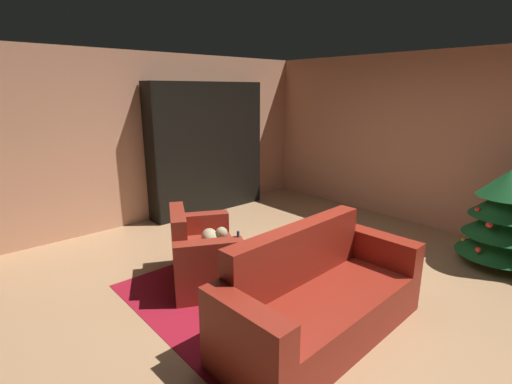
% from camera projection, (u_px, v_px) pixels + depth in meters
% --- Properties ---
extents(ground_plane, '(7.35, 7.35, 0.00)m').
position_uv_depth(ground_plane, '(297.00, 287.00, 4.06)').
color(ground_plane, '#A77D56').
extents(wall_back, '(6.25, 0.06, 2.60)m').
position_uv_depth(wall_back, '(434.00, 142.00, 5.59)').
color(wall_back, tan).
rests_on(wall_back, ground).
extents(wall_left, '(0.06, 5.92, 2.60)m').
position_uv_depth(wall_left, '(155.00, 139.00, 5.95)').
color(wall_left, tan).
rests_on(wall_left, ground).
extents(area_rug, '(2.38, 2.07, 0.01)m').
position_uv_depth(area_rug, '(254.00, 296.00, 3.88)').
color(area_rug, maroon).
rests_on(area_rug, ground).
extents(bookshelf_unit, '(0.34, 2.10, 2.18)m').
position_uv_depth(bookshelf_unit, '(213.00, 151.00, 6.45)').
color(bookshelf_unit, black).
rests_on(bookshelf_unit, ground).
extents(armchair_red, '(1.23, 1.08, 0.83)m').
position_uv_depth(armchair_red, '(202.00, 255.00, 4.13)').
color(armchair_red, maroon).
rests_on(armchair_red, ground).
extents(couch_red, '(0.88, 2.01, 0.92)m').
position_uv_depth(couch_red, '(319.00, 300.00, 3.22)').
color(couch_red, maroon).
rests_on(couch_red, ground).
extents(coffee_table, '(0.60, 0.60, 0.44)m').
position_uv_depth(coffee_table, '(255.00, 260.00, 3.81)').
color(coffee_table, black).
rests_on(coffee_table, ground).
extents(book_stack_on_table, '(0.21, 0.17, 0.09)m').
position_uv_depth(book_stack_on_table, '(250.00, 250.00, 3.80)').
color(book_stack_on_table, gray).
rests_on(book_stack_on_table, coffee_table).
extents(bottle_on_table, '(0.07, 0.07, 0.26)m').
position_uv_depth(bottle_on_table, '(238.00, 246.00, 3.78)').
color(bottle_on_table, navy).
rests_on(bottle_on_table, coffee_table).
extents(decorated_tree, '(0.92, 0.92, 1.18)m').
position_uv_depth(decorated_tree, '(503.00, 218.00, 4.42)').
color(decorated_tree, brown).
rests_on(decorated_tree, ground).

